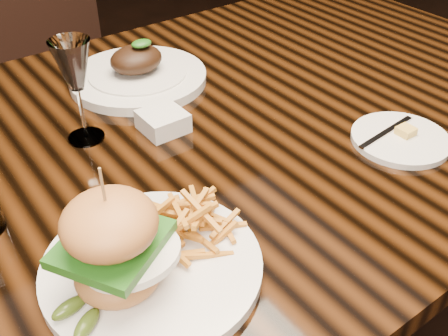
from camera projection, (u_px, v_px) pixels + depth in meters
dining_table at (183, 174)px, 0.90m from camera, size 1.60×0.90×0.75m
burger_plate at (143, 249)px, 0.59m from camera, size 0.26×0.26×0.18m
side_saucer at (400, 139)px, 0.84m from camera, size 0.16×0.16×0.02m
ramekin at (163, 121)px, 0.86m from camera, size 0.09×0.09×0.03m
wine_glass at (74, 69)px, 0.77m from camera, size 0.06×0.06×0.17m
far_dish at (138, 74)px, 1.00m from camera, size 0.26×0.26×0.09m
chair_far at (52, 56)px, 1.60m from camera, size 0.51×0.52×0.95m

